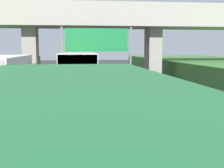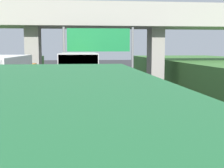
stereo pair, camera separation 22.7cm
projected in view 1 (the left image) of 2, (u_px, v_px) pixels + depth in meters
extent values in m
cube|color=white|center=(99.00, 97.00, 23.09)|extent=(0.20, 94.03, 0.01)
cube|color=#9E998E|center=(93.00, 22.00, 28.99)|extent=(40.00, 4.80, 1.10)
cube|color=#9E998E|center=(94.00, 7.00, 26.67)|extent=(40.00, 0.36, 1.10)
cube|color=#9E998E|center=(92.00, 13.00, 31.04)|extent=(40.00, 0.36, 1.10)
cube|color=gray|center=(31.00, 57.00, 28.67)|extent=(1.30, 2.20, 5.77)
cube|color=gray|center=(153.00, 57.00, 30.13)|extent=(1.30, 2.20, 5.77)
cylinder|color=slate|center=(62.00, 61.00, 24.37)|extent=(0.18, 0.18, 5.47)
cylinder|color=slate|center=(130.00, 60.00, 25.06)|extent=(0.18, 0.18, 5.47)
cube|color=#167238|center=(97.00, 40.00, 24.51)|extent=(5.20, 0.12, 1.90)
cube|color=white|center=(97.00, 40.00, 24.49)|extent=(4.89, 0.01, 1.67)
cube|color=black|center=(1.00, 121.00, 12.57)|extent=(1.10, 7.30, 0.36)
cube|color=orange|center=(12.00, 85.00, 14.98)|extent=(2.10, 2.10, 2.10)
cube|color=#2D3842|center=(16.00, 77.00, 15.95)|extent=(1.89, 0.06, 0.90)
cylinder|color=black|center=(33.00, 112.00, 15.27)|extent=(0.30, 0.96, 0.96)
cylinder|color=black|center=(15.00, 143.00, 10.28)|extent=(0.30, 0.96, 0.96)
cylinder|color=black|center=(24.00, 130.00, 11.94)|extent=(0.30, 0.96, 0.96)
cube|color=#236B38|center=(71.00, 129.00, 6.82)|extent=(2.10, 2.10, 2.10)
cube|color=#2D3842|center=(71.00, 108.00, 7.79)|extent=(1.89, 0.06, 0.90)
cube|color=black|center=(78.00, 93.00, 20.38)|extent=(1.10, 7.30, 0.36)
cube|color=gold|center=(77.00, 72.00, 22.80)|extent=(2.10, 2.10, 2.10)
cube|color=#2D3842|center=(77.00, 68.00, 23.77)|extent=(1.89, 0.06, 0.90)
cube|color=#B7B7B2|center=(78.00, 73.00, 19.17)|extent=(2.30, 5.20, 2.60)
cube|color=gray|center=(78.00, 77.00, 16.63)|extent=(2.21, 0.04, 2.50)
cylinder|color=black|center=(65.00, 91.00, 22.85)|extent=(0.30, 0.96, 0.96)
cylinder|color=black|center=(90.00, 90.00, 23.08)|extent=(0.30, 0.96, 0.96)
cylinder|color=black|center=(60.00, 103.00, 17.83)|extent=(0.30, 0.96, 0.96)
cylinder|color=black|center=(96.00, 102.00, 18.09)|extent=(0.30, 0.96, 0.96)
cylinder|color=black|center=(61.00, 98.00, 19.50)|extent=(0.30, 0.96, 0.96)
cylinder|color=black|center=(94.00, 98.00, 19.76)|extent=(0.30, 0.96, 0.96)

